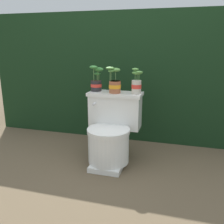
% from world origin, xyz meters
% --- Properties ---
extents(ground_plane, '(12.00, 12.00, 0.00)m').
position_xyz_m(ground_plane, '(0.00, 0.00, 0.00)').
color(ground_plane, brown).
extents(hedge_backdrop, '(3.29, 0.69, 1.40)m').
position_xyz_m(hedge_backdrop, '(0.00, 0.98, 0.70)').
color(hedge_backdrop, black).
rests_on(hedge_backdrop, ground).
extents(toilet, '(0.50, 0.52, 0.63)m').
position_xyz_m(toilet, '(-0.02, 0.06, 0.30)').
color(toilet, white).
rests_on(toilet, ground).
extents(potted_plant_left, '(0.12, 0.10, 0.24)m').
position_xyz_m(potted_plant_left, '(-0.21, 0.22, 0.72)').
color(potted_plant_left, '#262628').
rests_on(potted_plant_left, toilet).
extents(potted_plant_midleft, '(0.14, 0.11, 0.24)m').
position_xyz_m(potted_plant_midleft, '(-0.02, 0.17, 0.72)').
color(potted_plant_midleft, '#9E5638').
rests_on(potted_plant_midleft, toilet).
extents(potted_plant_middle, '(0.10, 0.11, 0.23)m').
position_xyz_m(potted_plant_middle, '(0.17, 0.19, 0.72)').
color(potted_plant_middle, beige).
rests_on(potted_plant_middle, toilet).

